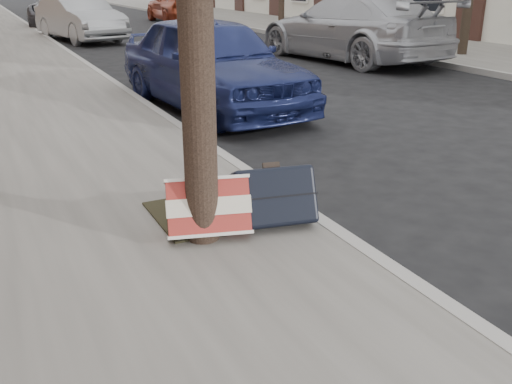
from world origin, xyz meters
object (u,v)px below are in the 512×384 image
suitcase_navy (274,196)px  car_near_mid (80,18)px  car_near_front (212,63)px  suitcase_red (208,207)px

suitcase_navy → car_near_mid: (1.34, 15.12, 0.31)m
car_near_front → car_near_mid: car_near_front is taller
suitcase_red → car_near_mid: (1.85, 15.07, 0.33)m
suitcase_red → suitcase_navy: suitcase_navy is taller
suitcase_navy → car_near_mid: bearing=95.9°
suitcase_red → car_near_mid: car_near_mid is taller
suitcase_navy → car_near_front: car_near_front is taller
suitcase_red → car_near_front: bearing=82.9°
car_near_mid → suitcase_red: bearing=-108.5°
suitcase_navy → car_near_mid: 15.18m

